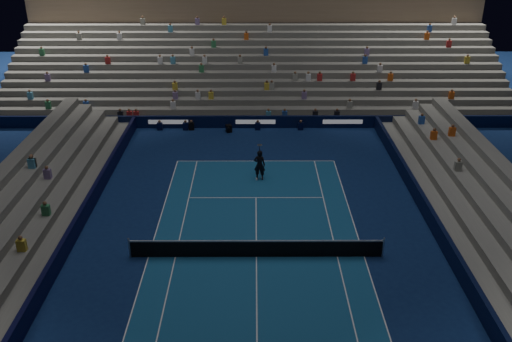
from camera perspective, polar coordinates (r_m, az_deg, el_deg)
name	(u,v)px	position (r m, az deg, el deg)	size (l,w,h in m)	color
ground	(256,257)	(28.64, 0.04, -8.77)	(90.00, 90.00, 0.00)	#0C1E4C
court_surface	(256,257)	(28.63, 0.04, -8.76)	(10.97, 23.77, 0.01)	navy
sponsor_barrier_far	(255,122)	(45.00, -0.05, 5.05)	(44.00, 0.25, 1.00)	black
sponsor_barrier_east	(448,248)	(30.00, 19.07, -7.47)	(0.25, 37.00, 1.00)	black
sponsor_barrier_west	(64,249)	(29.94, -19.03, -7.53)	(0.25, 37.00, 1.00)	black
grandstand_main	(255,58)	(53.17, -0.08, 11.47)	(44.00, 15.20, 11.20)	#5F5F5A
tennis_net	(256,248)	(28.36, 0.04, -7.92)	(12.90, 0.10, 1.10)	#B2B2B7
tennis_player	(260,165)	(36.02, 0.37, 0.62)	(0.74, 0.49, 2.03)	black
broadcast_camera	(229,128)	(44.23, -2.80, 4.38)	(0.56, 0.94, 0.57)	black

